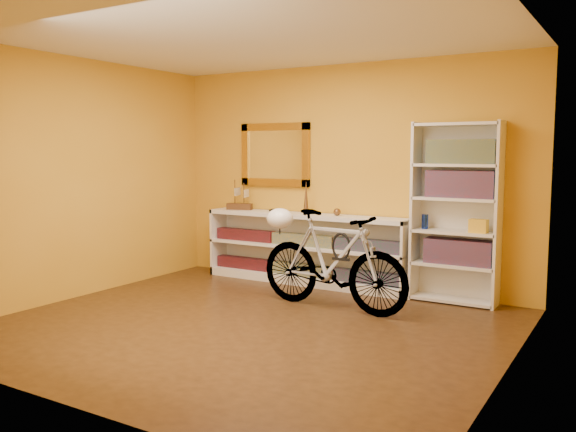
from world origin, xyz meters
The scene contains 24 objects.
floor centered at (0.00, 0.00, -0.01)m, with size 4.50×4.00×0.01m, color #321E0E.
ceiling centered at (0.00, 0.00, 2.60)m, with size 4.50×4.00×0.01m, color silver.
back_wall centered at (0.00, 2.00, 1.30)m, with size 4.50×0.01×2.60m, color #C78C1D.
left_wall centered at (-2.25, 0.00, 1.30)m, with size 0.01×4.00×2.60m, color #C78C1D.
right_wall centered at (2.25, 0.00, 1.30)m, with size 0.01×4.00×2.60m, color #C78C1D.
gilt_mirror centered at (-0.95, 1.97, 1.55)m, with size 0.98×0.06×0.78m, color olive.
wall_socket centered at (0.90, 1.99, 0.25)m, with size 0.09×0.01×0.09m, color silver.
console_unit centered at (-0.44, 1.81, 0.42)m, with size 2.60×0.35×0.85m, color silver, non-canonical shape.
cd_row_lower centered at (-0.44, 1.79, 0.17)m, with size 2.50×0.13×0.14m, color black.
cd_row_upper centered at (-0.44, 1.79, 0.54)m, with size 2.50×0.13×0.14m, color navy.
model_ship centered at (-1.39, 1.81, 1.04)m, with size 0.32×0.12×0.38m, color #3E2411, non-canonical shape.
toy_car centered at (-0.87, 1.81, 0.85)m, with size 0.00×0.00×0.00m, color black.
bronze_ornament centered at (-0.42, 1.81, 1.05)m, with size 0.07×0.07×0.39m, color brown.
decorative_orb centered at (0.00, 1.81, 0.89)m, with size 0.09×0.09×0.09m, color brown.
bookcase centered at (1.36, 1.84, 0.95)m, with size 0.90×0.30×1.90m, color silver, non-canonical shape.
book_row_a centered at (1.41, 1.84, 0.55)m, with size 0.70×0.22×0.26m, color maroon.
book_row_b centered at (1.41, 1.84, 1.25)m, with size 0.70×0.22×0.28m, color maroon.
book_row_c centered at (1.41, 1.84, 1.59)m, with size 0.70×0.22×0.25m, color navy.
travel_mug centered at (1.04, 1.82, 0.84)m, with size 0.07×0.07×0.16m, color navy.
red_tin centered at (1.16, 1.87, 1.55)m, with size 0.13×0.13×0.16m, color maroon.
yellow_bag centered at (1.61, 1.80, 0.83)m, with size 0.18×0.12×0.14m, color gold.
bicycle centered at (0.39, 0.92, 0.50)m, with size 1.71×0.44×1.00m, color silver.
helmet centered at (-0.26, 0.97, 0.88)m, with size 0.29×0.28×0.22m, color white.
u_lock centered at (0.49, 0.92, 0.65)m, with size 0.20×0.20×0.02m, color black.
Camera 1 is at (3.05, -4.39, 1.59)m, focal length 37.31 mm.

